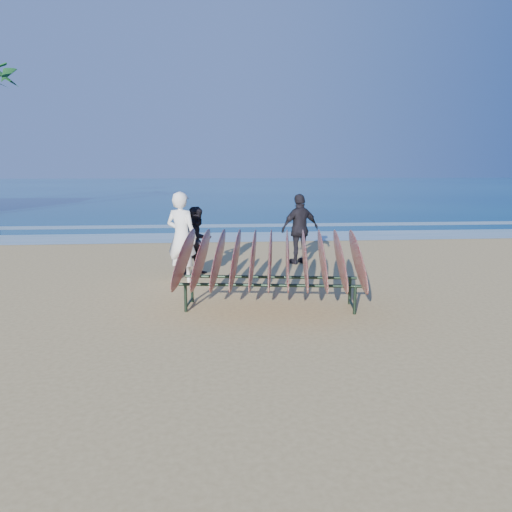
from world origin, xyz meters
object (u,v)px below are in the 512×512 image
object	(u,v)px
person_white	(182,237)
person_dark_b	(300,229)
person_dark_a	(198,241)
surfboard_rack	(270,259)

from	to	relation	value
person_white	person_dark_b	distance (m)	3.46
person_white	person_dark_b	bearing A→B (deg)	-119.80
person_dark_b	person_dark_a	bearing A→B (deg)	2.85
person_white	person_dark_a	bearing A→B (deg)	-89.12
surfboard_rack	person_dark_a	bearing A→B (deg)	122.61
person_dark_b	surfboard_rack	bearing A→B (deg)	52.13
person_dark_a	person_dark_b	size ratio (longest dim) A/B	0.88
surfboard_rack	person_white	bearing A→B (deg)	133.90
person_dark_a	person_dark_b	distance (m)	2.88
person_dark_a	person_white	bearing A→B (deg)	-161.06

